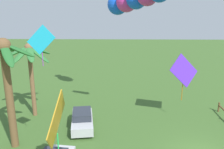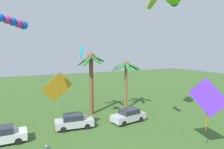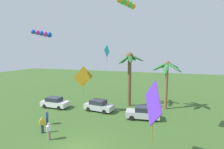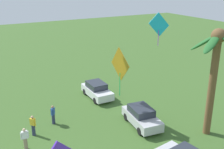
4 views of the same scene
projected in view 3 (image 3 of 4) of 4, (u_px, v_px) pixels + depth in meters
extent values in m
cylinder|color=brown|center=(166.00, 86.00, 24.07)|extent=(0.40, 0.40, 6.41)
ellipsoid|color=#2D7033|center=(174.00, 67.00, 23.27)|extent=(2.14, 1.00, 1.46)
ellipsoid|color=#2D7033|center=(173.00, 66.00, 24.18)|extent=(2.01, 2.01, 1.12)
ellipsoid|color=#2D7033|center=(164.00, 65.00, 24.76)|extent=(1.43, 2.27, 1.14)
ellipsoid|color=#2D7033|center=(161.00, 66.00, 24.41)|extent=(2.16, 1.46, 1.40)
ellipsoid|color=#2D7033|center=(160.00, 66.00, 23.64)|extent=(2.22, 1.46, 1.26)
ellipsoid|color=#2D7033|center=(166.00, 68.00, 22.97)|extent=(0.88, 2.00, 1.64)
ellipsoid|color=#2D7033|center=(173.00, 67.00, 22.84)|extent=(2.06, 1.91, 1.20)
sphere|color=brown|center=(167.00, 63.00, 23.68)|extent=(0.75, 0.75, 0.75)
cylinder|color=brown|center=(129.00, 81.00, 25.45)|extent=(0.53, 0.53, 7.40)
ellipsoid|color=#236028|center=(137.00, 58.00, 24.85)|extent=(2.12, 0.87, 1.11)
ellipsoid|color=#236028|center=(133.00, 58.00, 25.86)|extent=(1.04, 2.14, 1.11)
ellipsoid|color=#236028|center=(125.00, 59.00, 25.69)|extent=(1.92, 1.41, 1.50)
ellipsoid|color=#236028|center=(124.00, 59.00, 24.78)|extent=(1.85, 1.63, 1.48)
ellipsoid|color=#236028|center=(130.00, 59.00, 24.11)|extent=(1.20, 2.10, 1.23)
sphere|color=brown|center=(130.00, 56.00, 25.00)|extent=(1.00, 1.00, 1.00)
cube|color=#BCBCC1|center=(99.00, 107.00, 23.48)|extent=(4.07, 2.13, 0.70)
cube|color=#282D38|center=(98.00, 102.00, 23.47)|extent=(2.19, 1.72, 0.56)
cylinder|color=black|center=(110.00, 108.00, 23.70)|extent=(0.62, 0.25, 0.60)
cylinder|color=black|center=(104.00, 112.00, 22.30)|extent=(0.62, 0.25, 0.60)
cylinder|color=black|center=(94.00, 106.00, 24.74)|extent=(0.62, 0.25, 0.60)
cylinder|color=black|center=(88.00, 109.00, 23.34)|extent=(0.62, 0.25, 0.60)
cube|color=silver|center=(55.00, 103.00, 24.95)|extent=(3.90, 1.70, 0.70)
cube|color=#282D38|center=(54.00, 99.00, 24.92)|extent=(2.03, 1.50, 0.56)
cylinder|color=black|center=(66.00, 105.00, 25.33)|extent=(0.60, 0.18, 0.60)
cylinder|color=black|center=(59.00, 108.00, 23.86)|extent=(0.60, 0.18, 0.60)
cylinder|color=black|center=(52.00, 103.00, 26.11)|extent=(0.60, 0.18, 0.60)
cylinder|color=black|center=(45.00, 106.00, 24.64)|extent=(0.60, 0.18, 0.60)
cube|color=#BCBCC1|center=(142.00, 114.00, 20.67)|extent=(4.10, 2.23, 0.70)
cube|color=#282D38|center=(144.00, 109.00, 20.57)|extent=(2.22, 1.76, 0.56)
cylinder|color=black|center=(132.00, 118.00, 20.18)|extent=(0.62, 0.26, 0.60)
cylinder|color=black|center=(133.00, 113.00, 21.70)|extent=(0.62, 0.26, 0.60)
cylinder|color=black|center=(153.00, 120.00, 19.72)|extent=(0.62, 0.26, 0.60)
cylinder|color=black|center=(153.00, 115.00, 21.24)|extent=(0.62, 0.26, 0.60)
cylinder|color=gray|center=(49.00, 135.00, 15.68)|extent=(0.26, 0.26, 0.84)
cube|color=silver|center=(49.00, 128.00, 15.59)|extent=(0.23, 0.38, 0.54)
sphere|color=beige|center=(49.00, 124.00, 15.55)|extent=(0.21, 0.21, 0.21)
cylinder|color=silver|center=(47.00, 130.00, 15.38)|extent=(0.09, 0.09, 0.52)
cylinder|color=silver|center=(50.00, 128.00, 15.81)|extent=(0.09, 0.09, 0.52)
cylinder|color=#2D3351|center=(47.00, 121.00, 19.03)|extent=(0.26, 0.26, 0.84)
cube|color=#2D519E|center=(47.00, 115.00, 18.94)|extent=(0.44, 0.40, 0.54)
sphere|color=#A37556|center=(47.00, 111.00, 18.90)|extent=(0.21, 0.21, 0.21)
cylinder|color=#2D519E|center=(46.00, 115.00, 19.13)|extent=(0.09, 0.09, 0.52)
cylinder|color=#2D519E|center=(47.00, 116.00, 18.76)|extent=(0.09, 0.09, 0.52)
cylinder|color=#2D3351|center=(42.00, 129.00, 17.02)|extent=(0.26, 0.26, 0.84)
cube|color=yellow|center=(42.00, 122.00, 16.94)|extent=(0.44, 0.41, 0.54)
sphere|color=tan|center=(42.00, 118.00, 16.89)|extent=(0.21, 0.21, 0.21)
cylinder|color=yellow|center=(45.00, 122.00, 17.01)|extent=(0.09, 0.09, 0.52)
cylinder|color=yellow|center=(40.00, 123.00, 16.88)|extent=(0.09, 0.09, 0.52)
cube|color=#BD851B|center=(83.00, 77.00, 22.70)|extent=(2.94, 0.58, 2.90)
cylinder|color=#23C657|center=(83.00, 90.00, 22.90)|extent=(0.06, 0.06, 1.91)
cube|color=#1CB2DD|center=(107.00, 51.00, 22.60)|extent=(0.15, 1.64, 1.64)
cylinder|color=#A72ED4|center=(107.00, 58.00, 22.72)|extent=(0.04, 0.04, 1.07)
sphere|color=#3CCC62|center=(123.00, 1.00, 14.57)|extent=(0.61, 0.61, 0.61)
sphere|color=gold|center=(127.00, 3.00, 14.89)|extent=(0.58, 0.58, 0.58)
sphere|color=#3CCC62|center=(130.00, 4.00, 15.21)|extent=(0.56, 0.56, 0.56)
sphere|color=gold|center=(133.00, 6.00, 15.53)|extent=(0.53, 0.53, 0.53)
sphere|color=blue|center=(49.00, 35.00, 20.27)|extent=(0.62, 0.62, 0.62)
sphere|color=#D03291|center=(45.00, 34.00, 20.14)|extent=(0.59, 0.59, 0.59)
sphere|color=blue|center=(41.00, 33.00, 20.00)|extent=(0.57, 0.57, 0.57)
sphere|color=#D03291|center=(37.00, 33.00, 19.87)|extent=(0.54, 0.54, 0.54)
sphere|color=blue|center=(33.00, 32.00, 19.73)|extent=(0.52, 0.52, 0.52)
cube|color=#5F2CD7|center=(153.00, 103.00, 11.47)|extent=(1.36, 2.76, 2.99)
cylinder|color=#B46B18|center=(152.00, 128.00, 11.68)|extent=(0.06, 0.06, 1.97)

